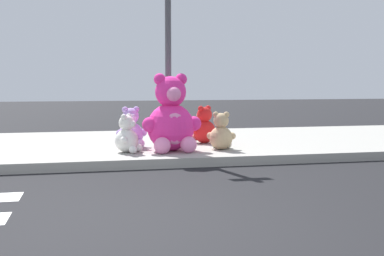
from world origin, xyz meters
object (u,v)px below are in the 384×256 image
(sign_pole, at_px, (168,51))
(plush_pink_large, at_px, (171,120))
(plush_tan, at_px, (221,134))
(plush_white, at_px, (128,137))
(plush_lavender, at_px, (131,131))
(plush_red, at_px, (204,128))

(sign_pole, height_order, plush_pink_large, sign_pole)
(plush_tan, relative_size, plush_white, 1.02)
(plush_tan, bearing_deg, plush_lavender, 157.43)
(plush_tan, distance_m, plush_red, 0.91)
(sign_pole, xyz_separation_m, plush_lavender, (-0.66, 0.06, -1.41))
(plush_red, relative_size, plush_white, 1.12)
(plush_tan, bearing_deg, plush_red, 95.67)
(plush_tan, bearing_deg, sign_pole, 145.66)
(sign_pole, distance_m, plush_white, 1.74)
(plush_white, bearing_deg, sign_pole, 37.30)
(sign_pole, bearing_deg, plush_lavender, 175.21)
(plush_tan, height_order, plush_red, plush_red)
(plush_lavender, xyz_separation_m, plush_white, (-0.11, -0.64, -0.03))
(plush_pink_large, height_order, plush_lavender, plush_pink_large)
(sign_pole, distance_m, plush_red, 1.63)
(plush_lavender, relative_size, plush_red, 1.01)
(plush_pink_large, xyz_separation_m, plush_red, (0.78, 0.94, -0.23))
(plush_red, bearing_deg, plush_tan, -84.33)
(plush_tan, height_order, plush_lavender, plush_lavender)
(plush_pink_large, bearing_deg, plush_tan, 1.84)
(sign_pole, height_order, plush_red, sign_pole)
(sign_pole, xyz_separation_m, plush_red, (0.73, 0.35, -1.41))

